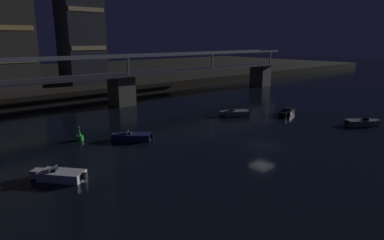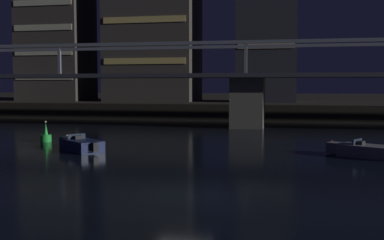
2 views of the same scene
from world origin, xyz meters
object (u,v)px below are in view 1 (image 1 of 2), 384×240
river_bridge (121,82)px  speedboat_near_right (362,122)px  speedboat_near_center (60,175)px  speedboat_mid_center (133,137)px  channel_buoy (80,136)px  speedboat_mid_left (235,113)px  speedboat_near_left (287,112)px

river_bridge → speedboat_near_right: river_bridge is taller
river_bridge → speedboat_near_center: bearing=-128.5°
speedboat_mid_center → speedboat_near_center: bearing=-151.3°
speedboat_near_center → speedboat_near_right: bearing=-13.2°
speedboat_near_center → channel_buoy: bearing=59.2°
speedboat_near_center → speedboat_mid_center: 12.79m
speedboat_near_center → speedboat_mid_center: same height
speedboat_near_center → speedboat_mid_left: 31.86m
speedboat_near_right → speedboat_mid_left: size_ratio=0.97×
speedboat_mid_left → speedboat_near_right: bearing=-60.9°
river_bridge → speedboat_mid_center: river_bridge is taller
speedboat_near_right → speedboat_near_left: bearing=101.6°
speedboat_near_left → speedboat_mid_left: bearing=142.4°
speedboat_mid_left → channel_buoy: bearing=172.2°
speedboat_near_left → speedboat_mid_center: 27.10m
channel_buoy → speedboat_near_left: bearing=-15.3°
speedboat_mid_center → speedboat_mid_left: bearing=2.3°
speedboat_near_center → speedboat_near_right: size_ratio=0.98×
speedboat_mid_left → speedboat_mid_center: size_ratio=1.07×
speedboat_near_left → speedboat_mid_left: (-6.86, 5.27, 0.00)m
speedboat_mid_center → channel_buoy: channel_buoy is taller
speedboat_near_right → speedboat_mid_center: size_ratio=1.04×
speedboat_near_center → speedboat_mid_left: (31.09, 6.95, 0.00)m
channel_buoy → speedboat_mid_left: bearing=-7.8°
speedboat_near_left → speedboat_mid_left: size_ratio=1.05×
speedboat_near_center → channel_buoy: size_ratio=2.62×
river_bridge → speedboat_near_center: river_bridge is taller
speedboat_near_center → speedboat_near_right: same height
speedboat_near_right → channel_buoy: channel_buoy is taller
speedboat_near_right → channel_buoy: (-34.06, 19.85, 0.06)m
speedboat_near_right → speedboat_mid_left: 18.79m
speedboat_near_left → speedboat_near_center: 37.99m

